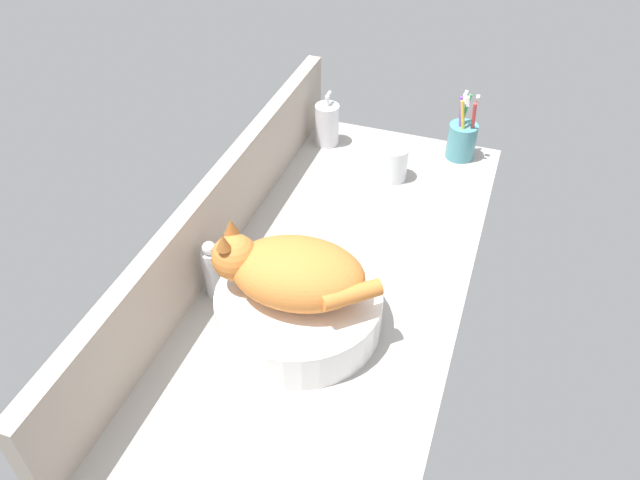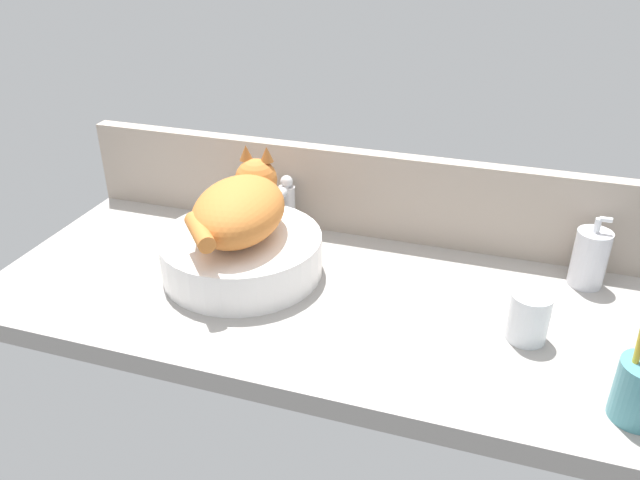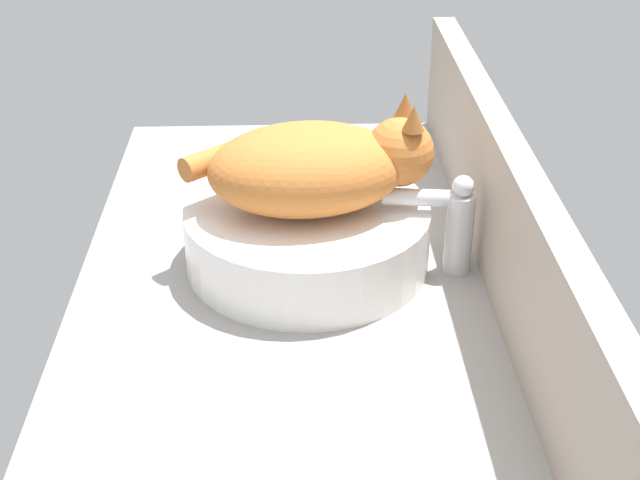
{
  "view_description": "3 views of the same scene",
  "coord_description": "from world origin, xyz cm",
  "views": [
    {
      "loc": [
        -91.62,
        -29.24,
        92.27
      ],
      "look_at": [
        -1.98,
        2.16,
        11.04
      ],
      "focal_mm": 35.0,
      "sensor_mm": 36.0,
      "label": 1
    },
    {
      "loc": [
        32.82,
        -95.75,
        65.95
      ],
      "look_at": [
        0.78,
        3.31,
        9.29
      ],
      "focal_mm": 35.0,
      "sensor_mm": 36.0,
      "label": 2
    },
    {
      "loc": [
        85.99,
        0.01,
        62.18
      ],
      "look_at": [
        -0.89,
        3.05,
        11.68
      ],
      "focal_mm": 50.0,
      "sensor_mm": 36.0,
      "label": 3
    }
  ],
  "objects": [
    {
      "name": "backsplash_panel",
      "position": [
        0.0,
        26.15,
        9.6
      ],
      "size": [
        124.51,
        3.6,
        19.21
      ],
      "primitive_type": "cube",
      "color": "#AD9E8E",
      "rests_on": "ground_plane"
    },
    {
      "name": "sink_basin",
      "position": [
        -15.11,
        1.85,
        4.15
      ],
      "size": [
        31.93,
        31.93,
        8.3
      ],
      "primitive_type": "cylinder",
      "color": "white",
      "rests_on": "ground_plane"
    },
    {
      "name": "ground_plane",
      "position": [
        0.0,
        0.0,
        -2.0
      ],
      "size": [
        124.51,
        55.91,
        4.0
      ],
      "primitive_type": "cube",
      "color": "#9E9993"
    },
    {
      "name": "cat",
      "position": [
        -15.34,
        3.2,
        14.05
      ],
      "size": [
        19.76,
        32.39,
        14.0
      ],
      "color": "#CC7533",
      "rests_on": "sink_basin"
    },
    {
      "name": "faucet",
      "position": [
        -12.87,
        20.23,
        7.3
      ],
      "size": [
        4.1,
        11.86,
        13.6
      ],
      "color": "silver",
      "rests_on": "ground_plane"
    }
  ]
}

